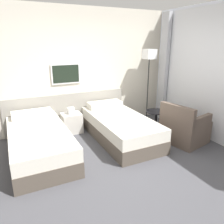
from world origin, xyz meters
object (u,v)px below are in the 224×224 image
(bed_near_window, at_px, (120,127))
(nightstand, at_px, (72,122))
(side_table, at_px, (156,118))
(floor_lamp, at_px, (149,61))
(bed_near_door, at_px, (39,142))
(armchair, at_px, (184,129))

(bed_near_window, bearing_deg, nightstand, 136.60)
(nightstand, height_order, side_table, nightstand)
(floor_lamp, distance_m, side_table, 1.40)
(bed_near_door, distance_m, side_table, 2.49)
(armchair, bearing_deg, floor_lamp, -12.64)
(nightstand, xyz_separation_m, side_table, (1.67, -0.87, 0.13))
(bed_near_window, distance_m, armchair, 1.31)
(bed_near_window, bearing_deg, side_table, -6.48)
(nightstand, xyz_separation_m, armchair, (1.92, -1.48, 0.06))
(floor_lamp, height_order, side_table, floor_lamp)
(floor_lamp, bearing_deg, armchair, -90.46)
(bed_near_window, height_order, floor_lamp, floor_lamp)
(bed_near_door, distance_m, floor_lamp, 3.09)
(nightstand, bearing_deg, armchair, -37.61)
(side_table, bearing_deg, bed_near_door, 177.76)
(bed_near_door, distance_m, bed_near_window, 1.63)
(bed_near_door, relative_size, bed_near_window, 1.00)
(floor_lamp, xyz_separation_m, side_table, (-0.26, -0.73, -1.17))
(bed_near_door, height_order, bed_near_window, same)
(bed_near_window, xyz_separation_m, side_table, (0.86, -0.10, 0.11))
(side_table, xyz_separation_m, armchair, (0.25, -0.61, -0.08))
(floor_lamp, xyz_separation_m, armchair, (-0.01, -1.34, -1.25))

